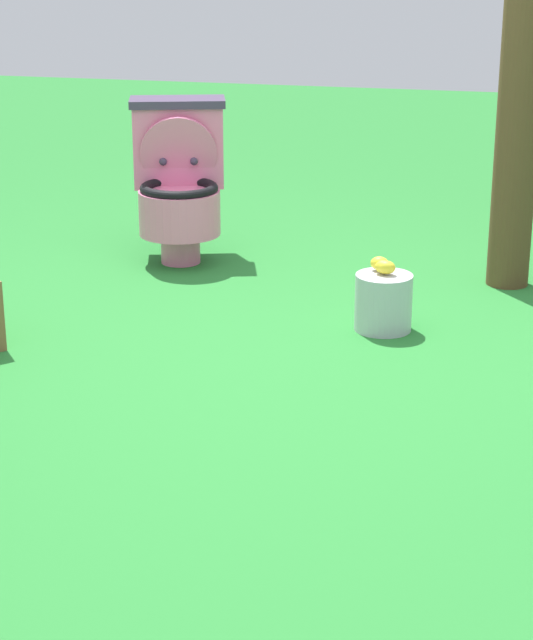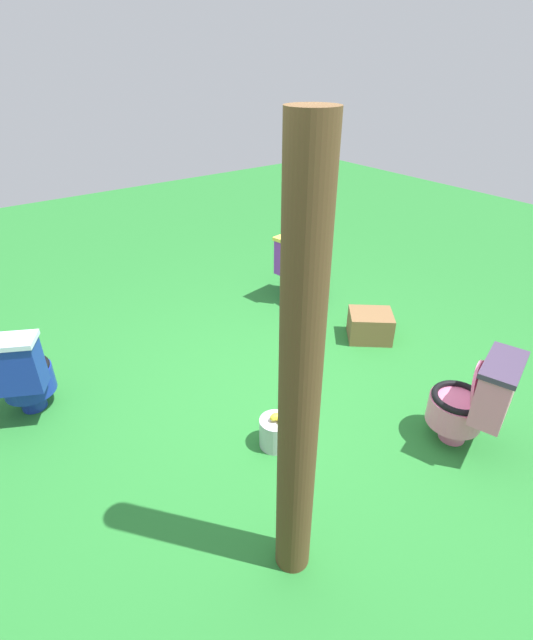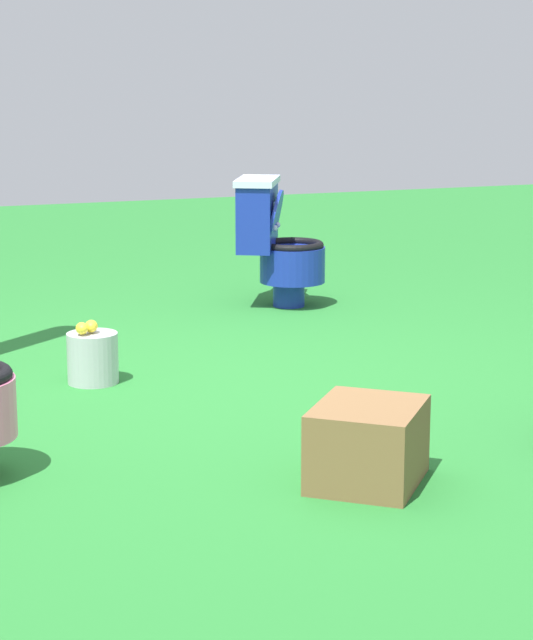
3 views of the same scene
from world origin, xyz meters
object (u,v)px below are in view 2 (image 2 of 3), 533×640
Objects in this scene: toilet_blue at (19,373)px; toilet_purple at (301,269)px; wooden_post at (299,397)px; toilet_pink at (474,400)px; small_crate at (370,326)px; lemon_bucket at (275,432)px.

toilet_blue and toilet_purple have the same top height.
toilet_purple is 3.10m from wooden_post.
toilet_purple is (-0.47, -2.32, -0.00)m from toilet_pink.
toilet_blue is 1.84× the size of small_crate.
toilet_purple is 2.63× the size of lemon_bucket.
wooden_post is 1.30m from lemon_bucket.
lemon_bucket is at bearing -18.93° from toilet_blue.
small_crate is at bearing 51.75° from toilet_pink.
small_crate is 1.43× the size of lemon_bucket.
wooden_post is (1.50, -0.05, 0.74)m from toilet_pink.
wooden_post is at bearing 160.46° from toilet_pink.
toilet_purple is at bearing -130.98° from wooden_post.
toilet_blue is 3.15m from toilet_pink.
toilet_pink is (-2.34, 2.11, 0.00)m from toilet_blue.
lemon_bucket is (1.56, 0.57, -0.02)m from small_crate.
lemon_bucket is (-0.44, -0.71, -1.00)m from wooden_post.
wooden_post reaches higher than toilet_pink.
toilet_pink is at bearing 178.18° from wooden_post.
toilet_blue is 2.35m from wooden_post.
small_crate is (-0.50, -1.33, -0.24)m from toilet_pink.
wooden_post is (1.97, 2.27, 0.74)m from toilet_purple.
toilet_blue is at bearing 120.26° from toilet_pink.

